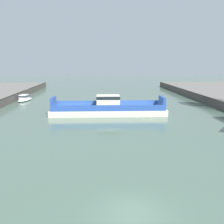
% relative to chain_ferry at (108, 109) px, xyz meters
% --- Properties ---
extents(ground_plane, '(400.00, 400.00, 0.00)m').
position_rel_chain_ferry_xyz_m(ground_plane, '(0.30, -33.15, -1.09)').
color(ground_plane, '#4C6656').
extents(chain_ferry, '(21.63, 6.05, 3.61)m').
position_rel_chain_ferry_xyz_m(chain_ferry, '(0.00, 0.00, 0.00)').
color(chain_ferry, beige).
rests_on(chain_ferry, ground).
extents(moored_boat_near_left, '(3.22, 7.35, 1.64)m').
position_rel_chain_ferry_xyz_m(moored_boat_near_left, '(-20.73, 18.61, -0.48)').
color(moored_boat_near_left, white).
rests_on(moored_boat_near_left, ground).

